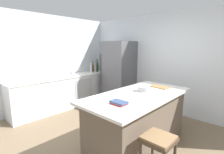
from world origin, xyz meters
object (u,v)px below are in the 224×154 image
object	(u,v)px
bar_stool	(158,146)
paper_towel_roll	(73,70)
soda_bottle	(91,68)
wine_bottle	(97,67)
whiskey_bottle	(93,68)
mixing_bowl	(144,89)
refrigerator	(118,73)
sink_faucet	(60,71)
olive_oil_bottle	(97,67)
syrup_bottle	(101,68)
kitchen_island	(138,119)
cutting_board	(160,87)
vinegar_bottle	(104,68)
cookbook_stack	(119,103)

from	to	relation	value
bar_stool	paper_towel_roll	distance (m)	3.52
soda_bottle	wine_bottle	bearing A→B (deg)	68.55
bar_stool	whiskey_bottle	distance (m)	3.89
mixing_bowl	refrigerator	bearing A→B (deg)	143.66
refrigerator	sink_faucet	xyz separation A→B (m)	(-0.93, -1.43, 0.12)
refrigerator	olive_oil_bottle	bearing A→B (deg)	-179.03
syrup_bottle	wine_bottle	xyz separation A→B (m)	(0.03, -0.19, 0.05)
kitchen_island	soda_bottle	world-z (taller)	soda_bottle
refrigerator	cutting_board	xyz separation A→B (m)	(1.77, -0.77, 0.00)
vinegar_bottle	syrup_bottle	xyz separation A→B (m)	(-0.08, -0.10, -0.01)
paper_towel_roll	vinegar_bottle	world-z (taller)	paper_towel_roll
paper_towel_roll	syrup_bottle	xyz separation A→B (m)	(0.01, 1.11, -0.03)
sink_faucet	cutting_board	xyz separation A→B (m)	(2.71, 0.65, -0.12)
wine_bottle	mixing_bowl	world-z (taller)	wine_bottle
refrigerator	sink_faucet	bearing A→B (deg)	-123.21
syrup_bottle	wine_bottle	world-z (taller)	wine_bottle
wine_bottle	paper_towel_roll	bearing A→B (deg)	-92.57
olive_oil_bottle	kitchen_island	bearing A→B (deg)	-28.07
sink_faucet	whiskey_bottle	xyz separation A→B (m)	(-0.02, 1.21, -0.03)
wine_bottle	mixing_bowl	xyz separation A→B (m)	(2.55, -1.14, -0.08)
kitchen_island	wine_bottle	distance (m)	2.98
soda_bottle	vinegar_bottle	bearing A→B (deg)	75.36
wine_bottle	kitchen_island	bearing A→B (deg)	-27.46
refrigerator	wine_bottle	xyz separation A→B (m)	(-0.85, -0.11, 0.12)
wine_bottle	mixing_bowl	bearing A→B (deg)	-24.05
bar_stool	mixing_bowl	xyz separation A→B (m)	(-0.74, 0.81, 0.42)
bar_stool	vinegar_bottle	distance (m)	3.97
vinegar_bottle	whiskey_bottle	distance (m)	0.42
bar_stool	cutting_board	world-z (taller)	cutting_board
olive_oil_bottle	whiskey_bottle	size ratio (longest dim) A/B	0.93
whiskey_bottle	bar_stool	bearing A→B (deg)	-28.52
paper_towel_roll	syrup_bottle	world-z (taller)	paper_towel_roll
sink_faucet	soda_bottle	world-z (taller)	soda_bottle
mixing_bowl	soda_bottle	bearing A→B (deg)	160.34
cutting_board	wine_bottle	bearing A→B (deg)	165.81
vinegar_bottle	soda_bottle	distance (m)	0.50
kitchen_island	sink_faucet	world-z (taller)	sink_faucet
bar_stool	syrup_bottle	bearing A→B (deg)	147.23
wine_bottle	cookbook_stack	world-z (taller)	wine_bottle
vinegar_bottle	syrup_bottle	size ratio (longest dim) A/B	1.12
syrup_bottle	whiskey_bottle	world-z (taller)	whiskey_bottle
sink_faucet	soda_bottle	xyz separation A→B (m)	(0.00, 1.12, -0.02)
whiskey_bottle	kitchen_island	bearing A→B (deg)	-24.72
mixing_bowl	whiskey_bottle	bearing A→B (deg)	158.75
vinegar_bottle	whiskey_bottle	xyz separation A→B (m)	(-0.15, -0.40, 0.01)
kitchen_island	bar_stool	bearing A→B (deg)	-40.78
bar_stool	vinegar_bottle	xyz separation A→B (m)	(-3.24, 2.24, 0.47)
wine_bottle	syrup_bottle	bearing A→B (deg)	99.94
wine_bottle	cutting_board	xyz separation A→B (m)	(2.62, -0.66, -0.12)
soda_bottle	cutting_board	distance (m)	2.74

